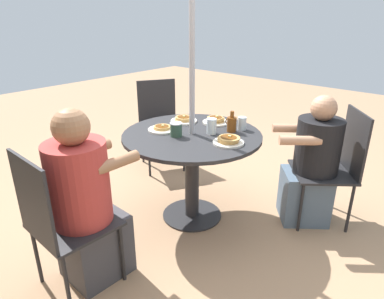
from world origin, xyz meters
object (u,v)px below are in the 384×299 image
at_px(patio_chair_east, 58,218).
at_px(pancake_plate_a, 162,129).
at_px(diner_south, 311,167).
at_px(syrup_bottle, 232,124).
at_px(diner_east, 86,207).
at_px(pancake_plate_b, 228,141).
at_px(patio_chair_north, 160,120).
at_px(patio_chair_south, 336,162).
at_px(drinking_glass_b, 242,123).
at_px(pancake_plate_d, 184,120).
at_px(coffee_cup, 176,129).
at_px(pancake_plate_c, 216,121).
at_px(drinking_glass_a, 212,126).
at_px(patio_table, 192,152).

xyz_separation_m(patio_chair_east, pancake_plate_a, (0.20, -1.04, 0.24)).
bearing_deg(diner_south, syrup_bottle, 84.65).
height_order(diner_east, pancake_plate_b, diner_east).
bearing_deg(syrup_bottle, patio_chair_north, -16.00).
height_order(patio_chair_south, drinking_glass_b, patio_chair_south).
height_order(patio_chair_east, pancake_plate_d, patio_chair_east).
bearing_deg(pancake_plate_b, drinking_glass_b, -72.86).
bearing_deg(patio_chair_east, diner_east, 90.00).
bearing_deg(coffee_cup, syrup_bottle, -124.63).
xyz_separation_m(pancake_plate_a, pancake_plate_b, (-0.57, -0.11, 0.01)).
relative_size(diner_east, pancake_plate_d, 5.10).
bearing_deg(drinking_glass_b, patio_chair_south, -149.43).
height_order(pancake_plate_a, pancake_plate_d, pancake_plate_d).
distance_m(patio_chair_east, pancake_plate_c, 1.50).
bearing_deg(diner_east, pancake_plate_d, 102.84).
distance_m(drinking_glass_a, drinking_glass_b, 0.27).
relative_size(patio_chair_north, patio_chair_east, 1.00).
bearing_deg(drinking_glass_a, pancake_plate_b, 158.66).
height_order(syrup_bottle, drinking_glass_b, syrup_bottle).
relative_size(pancake_plate_a, coffee_cup, 2.11).
relative_size(syrup_bottle, coffee_cup, 1.55).
xyz_separation_m(patio_chair_east, diner_east, (-0.01, -0.18, -0.00)).
distance_m(pancake_plate_c, pancake_plate_d, 0.28).
bearing_deg(patio_chair_south, patio_chair_north, 55.18).
bearing_deg(drinking_glass_a, patio_chair_north, -23.74).
relative_size(pancake_plate_d, drinking_glass_a, 1.87).
relative_size(pancake_plate_b, syrup_bottle, 1.36).
relative_size(coffee_cup, drinking_glass_b, 1.03).
height_order(diner_east, pancake_plate_d, diner_east).
relative_size(patio_table, patio_chair_east, 1.16).
xyz_separation_m(pancake_plate_b, pancake_plate_d, (0.59, -0.17, -0.00)).
relative_size(diner_east, coffee_cup, 10.73).
height_order(pancake_plate_c, syrup_bottle, syrup_bottle).
bearing_deg(diner_east, drinking_glass_a, 84.02).
height_order(pancake_plate_a, syrup_bottle, syrup_bottle).
xyz_separation_m(patio_table, drinking_glass_b, (-0.24, -0.34, 0.21)).
distance_m(pancake_plate_c, drinking_glass_a, 0.28).
xyz_separation_m(pancake_plate_c, drinking_glass_b, (-0.26, -0.00, 0.03)).
distance_m(patio_chair_east, pancake_plate_b, 1.24).
distance_m(patio_table, pancake_plate_b, 0.38).
bearing_deg(pancake_plate_d, pancake_plate_c, -146.43).
height_order(patio_table, drinking_glass_b, drinking_glass_b).
xyz_separation_m(diner_east, pancake_plate_d, (0.23, -1.14, 0.24)).
relative_size(pancake_plate_a, syrup_bottle, 1.36).
xyz_separation_m(patio_chair_south, pancake_plate_b, (0.55, 0.71, 0.25)).
bearing_deg(pancake_plate_d, diner_south, -157.07).
bearing_deg(coffee_cup, pancake_plate_c, -93.47).
relative_size(pancake_plate_a, drinking_glass_b, 2.17).
bearing_deg(patio_chair_south, pancake_plate_d, 76.24).
xyz_separation_m(patio_chair_south, syrup_bottle, (0.69, 0.48, 0.29)).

